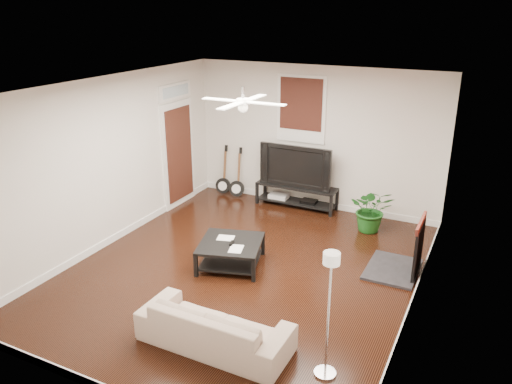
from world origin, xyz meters
TOP-DOWN VIEW (x-y plane):
  - room at (0.00, 0.00)m, footprint 5.01×6.01m
  - brick_accent at (2.49, 1.00)m, footprint 0.02×2.20m
  - fireplace at (2.20, 1.00)m, footprint 0.80×1.10m
  - window_back at (-0.30, 2.97)m, footprint 1.00×0.06m
  - door_left at (-2.46, 1.90)m, footprint 0.08×1.00m
  - tv_stand at (-0.27, 2.78)m, footprint 1.64×0.44m
  - tv at (-0.27, 2.80)m, footprint 1.47×0.19m
  - coffee_table at (-0.27, 0.05)m, footprint 1.16×1.16m
  - sofa at (0.53, -1.78)m, footprint 1.85×0.74m
  - floor_lamp at (1.88, -1.68)m, footprint 0.25×0.25m
  - potted_plant at (1.37, 2.29)m, footprint 0.89×0.82m
  - guitar_left at (-1.95, 2.75)m, footprint 0.37×0.29m
  - guitar_right at (-1.60, 2.72)m, footprint 0.38×0.31m
  - ceiling_fan at (0.00, 0.00)m, footprint 1.24×1.24m

SIDE VIEW (x-z plane):
  - coffee_table at x=-0.27m, z-range 0.00..0.39m
  - tv_stand at x=-0.27m, z-range 0.00..0.46m
  - sofa at x=0.53m, z-range 0.00..0.54m
  - potted_plant at x=1.37m, z-range 0.00..0.83m
  - fireplace at x=2.20m, z-range 0.00..0.92m
  - guitar_left at x=-1.95m, z-range 0.00..1.07m
  - guitar_right at x=-1.60m, z-range 0.00..1.07m
  - floor_lamp at x=1.88m, z-range 0.00..1.51m
  - tv at x=-0.27m, z-range 0.46..1.30m
  - door_left at x=-2.46m, z-range 0.00..2.50m
  - room at x=0.00m, z-range 0.00..2.80m
  - brick_accent at x=2.49m, z-range 0.00..2.80m
  - window_back at x=-0.30m, z-range 1.30..2.60m
  - ceiling_fan at x=0.00m, z-range 2.44..2.76m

